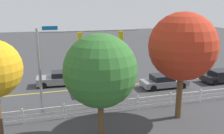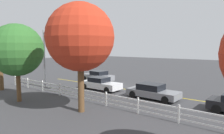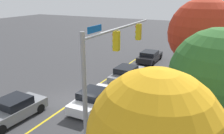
{
  "view_description": "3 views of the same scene",
  "coord_description": "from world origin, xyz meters",
  "px_view_note": "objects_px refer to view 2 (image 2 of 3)",
  "views": [
    {
      "loc": [
        5.66,
        23.45,
        8.11
      ],
      "look_at": [
        -0.77,
        1.57,
        2.46
      ],
      "focal_mm": 39.98,
      "sensor_mm": 36.0,
      "label": 1
    },
    {
      "loc": [
        -14.51,
        18.28,
        4.67
      ],
      "look_at": [
        -2.13,
        2.56,
        2.67
      ],
      "focal_mm": 32.81,
      "sensor_mm": 36.0,
      "label": 2
    },
    {
      "loc": [
        13.0,
        9.77,
        7.9
      ],
      "look_at": [
        -2.66,
        1.95,
        2.3
      ],
      "focal_mm": 36.59,
      "sensor_mm": 36.0,
      "label": 3
    }
  ],
  "objects_px": {
    "car_3": "(152,91)",
    "tree_2": "(17,50)",
    "car_0": "(98,76)",
    "car_2": "(100,84)",
    "tree_0": "(80,37)"
  },
  "relations": [
    {
      "from": "car_3",
      "to": "car_2",
      "type": "bearing_deg",
      "value": -178.51
    },
    {
      "from": "car_0",
      "to": "car_2",
      "type": "relative_size",
      "value": 0.99
    },
    {
      "from": "car_0",
      "to": "tree_2",
      "type": "xyz_separation_m",
      "value": [
        -1.57,
        11.79,
        3.7
      ]
    },
    {
      "from": "car_0",
      "to": "car_2",
      "type": "distance_m",
      "value": 5.48
    },
    {
      "from": "tree_0",
      "to": "tree_2",
      "type": "distance_m",
      "value": 6.46
    },
    {
      "from": "car_0",
      "to": "car_3",
      "type": "relative_size",
      "value": 0.98
    },
    {
      "from": "tree_0",
      "to": "car_0",
      "type": "bearing_deg",
      "value": -53.13
    },
    {
      "from": "car_2",
      "to": "tree_2",
      "type": "xyz_separation_m",
      "value": [
        2.29,
        7.89,
        3.73
      ]
    },
    {
      "from": "car_3",
      "to": "tree_2",
      "type": "distance_m",
      "value": 12.23
    },
    {
      "from": "car_0",
      "to": "tree_2",
      "type": "relative_size",
      "value": 0.7
    },
    {
      "from": "car_3",
      "to": "tree_0",
      "type": "bearing_deg",
      "value": -108.0
    },
    {
      "from": "car_2",
      "to": "car_0",
      "type": "bearing_deg",
      "value": 134.28
    },
    {
      "from": "car_2",
      "to": "tree_0",
      "type": "relative_size",
      "value": 0.6
    },
    {
      "from": "car_2",
      "to": "car_3",
      "type": "bearing_deg",
      "value": -0.02
    },
    {
      "from": "car_3",
      "to": "tree_0",
      "type": "xyz_separation_m",
      "value": [
        2.27,
        6.59,
        4.66
      ]
    }
  ]
}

